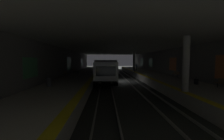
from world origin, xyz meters
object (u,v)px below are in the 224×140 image
(bench_left_mid, at_px, (176,73))
(suitcase_rolling, at_px, (196,82))
(metro_train, at_px, (106,65))
(bench_right_mid, at_px, (74,70))
(pillar_near, at_px, (186,64))
(pillar_far, at_px, (134,61))
(person_walking_mid, at_px, (136,67))
(bench_right_near, at_px, (66,73))
(backpack_on_floor, at_px, (78,72))
(trash_bin, at_px, (49,82))

(bench_left_mid, distance_m, suitcase_rolling, 6.74)
(metro_train, bearing_deg, bench_left_mid, -154.95)
(metro_train, xyz_separation_m, bench_right_mid, (-15.41, 6.33, -0.45))
(pillar_near, xyz_separation_m, pillar_far, (21.27, 0.00, 0.00))
(metro_train, xyz_separation_m, person_walking_mid, (-8.48, -7.79, -0.07))
(bench_right_near, relative_size, person_walking_mid, 1.02)
(bench_left_mid, xyz_separation_m, bench_right_near, (1.67, 17.07, 0.00))
(suitcase_rolling, bearing_deg, bench_right_mid, 48.37)
(metro_train, distance_m, backpack_on_floor, 16.21)
(pillar_near, bearing_deg, person_walking_mid, -2.91)
(bench_right_near, height_order, suitcase_rolling, suitcase_rolling)
(metro_train, xyz_separation_m, bench_right_near, (-21.29, 6.33, -0.45))
(pillar_near, height_order, person_walking_mid, pillar_near)
(bench_right_mid, height_order, backpack_on_floor, bench_right_mid)
(bench_right_mid, bearing_deg, pillar_far, -73.67)
(bench_right_mid, height_order, person_walking_mid, person_walking_mid)
(bench_left_mid, xyz_separation_m, person_walking_mid, (14.49, 2.94, 0.38))
(bench_right_near, xyz_separation_m, person_walking_mid, (12.82, -14.13, 0.38))
(pillar_near, height_order, bench_right_mid, pillar_near)
(person_walking_mid, xyz_separation_m, backpack_on_floor, (-6.70, 13.44, -0.70))
(bench_left_mid, height_order, backpack_on_floor, bench_left_mid)
(pillar_far, bearing_deg, suitcase_rolling, -170.22)
(pillar_far, distance_m, suitcase_rolling, 18.36)
(bench_right_mid, height_order, suitcase_rolling, suitcase_rolling)
(pillar_near, xyz_separation_m, person_walking_mid, (24.43, -1.24, -1.37))
(bench_right_near, bearing_deg, pillar_far, -53.13)
(bench_left_mid, relative_size, trash_bin, 2.00)
(pillar_far, distance_m, bench_right_near, 16.20)
(pillar_near, distance_m, bench_right_near, 17.43)
(metro_train, xyz_separation_m, backpack_on_floor, (-15.17, 5.65, -0.78))
(person_walking_mid, height_order, suitcase_rolling, person_walking_mid)
(pillar_near, bearing_deg, backpack_on_floor, 34.52)
(bench_left_mid, relative_size, backpack_on_floor, 4.25)
(suitcase_rolling, height_order, backpack_on_floor, suitcase_rolling)
(pillar_far, bearing_deg, metro_train, 29.39)
(metro_train, xyz_separation_m, bench_left_mid, (-22.97, -10.73, -0.45))
(bench_left_mid, distance_m, bench_right_mid, 18.67)
(pillar_near, bearing_deg, bench_left_mid, -22.84)
(bench_right_near, relative_size, backpack_on_floor, 4.25)
(person_walking_mid, bearing_deg, bench_right_mid, 116.13)
(pillar_far, bearing_deg, trash_bin, 146.73)
(pillar_near, distance_m, suitcase_rolling, 4.94)
(suitcase_rolling, xyz_separation_m, backpack_on_floor, (14.44, 15.30, -0.09))
(metro_train, bearing_deg, backpack_on_floor, 159.59)
(backpack_on_floor, bearing_deg, person_walking_mid, -63.51)
(bench_right_mid, xyz_separation_m, backpack_on_floor, (0.23, -0.69, -0.32))
(suitcase_rolling, bearing_deg, bench_right_near, 62.51)
(bench_right_mid, xyz_separation_m, person_walking_mid, (6.93, -14.13, 0.38))
(suitcase_rolling, distance_m, backpack_on_floor, 21.04)
(metro_train, bearing_deg, suitcase_rolling, -161.95)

